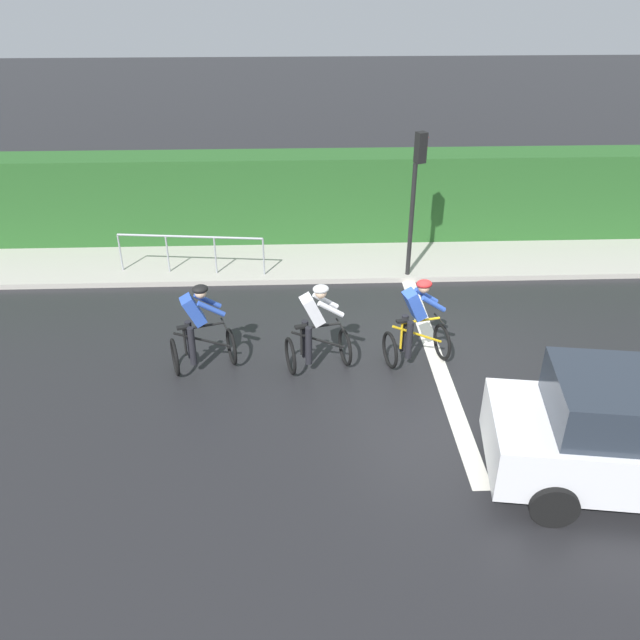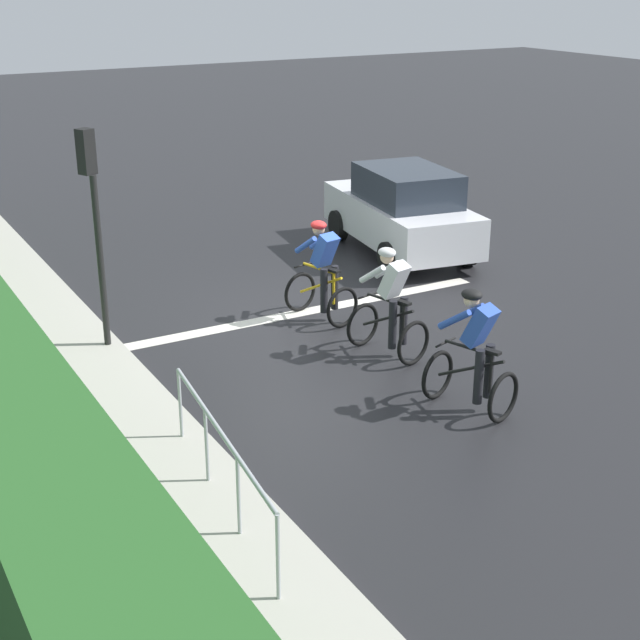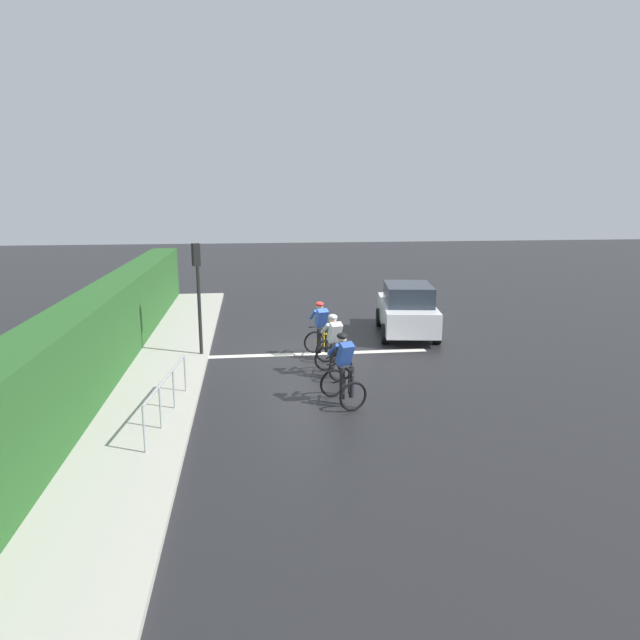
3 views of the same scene
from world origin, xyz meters
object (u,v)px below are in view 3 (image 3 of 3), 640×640
object	(u,v)px
traffic_light_near_crossing	(198,283)
pedestrian_railing_kerbside	(167,388)
cyclist_lead	(344,371)
cyclist_mid	(321,331)
cyclist_second	(334,347)
car_white	(407,309)

from	to	relation	value
traffic_light_near_crossing	pedestrian_railing_kerbside	xyz separation A→B (m)	(0.27, 5.00, -1.44)
cyclist_lead	cyclist_mid	world-z (taller)	same
cyclist_lead	traffic_light_near_crossing	bearing A→B (deg)	-50.64
cyclist_second	car_white	xyz separation A→B (m)	(-3.14, -4.28, 0.08)
cyclist_second	car_white	bearing A→B (deg)	-126.24
cyclist_lead	pedestrian_railing_kerbside	bearing A→B (deg)	9.79
cyclist_second	cyclist_mid	world-z (taller)	same
cyclist_second	traffic_light_near_crossing	bearing A→B (deg)	-32.19
cyclist_mid	car_white	world-z (taller)	car_white
car_white	cyclist_second	bearing A→B (deg)	53.76
cyclist_second	traffic_light_near_crossing	size ratio (longest dim) A/B	0.50
cyclist_lead	cyclist_second	bearing A→B (deg)	-92.09
car_white	cyclist_mid	bearing A→B (deg)	37.37
traffic_light_near_crossing	cyclist_second	bearing A→B (deg)	147.81
cyclist_second	cyclist_mid	xyz separation A→B (m)	(0.12, -1.79, 0.00)
cyclist_mid	traffic_light_near_crossing	xyz separation A→B (m)	(3.51, -0.49, 1.43)
car_white	pedestrian_railing_kerbside	xyz separation A→B (m)	(7.04, 6.99, -0.09)
cyclist_lead	cyclist_mid	size ratio (longest dim) A/B	1.00
cyclist_mid	pedestrian_railing_kerbside	distance (m)	5.88
cyclist_lead	car_white	xyz separation A→B (m)	(-3.21, -6.33, 0.08)
cyclist_lead	pedestrian_railing_kerbside	xyz separation A→B (m)	(3.83, 0.66, -0.01)
cyclist_mid	pedestrian_railing_kerbside	size ratio (longest dim) A/B	0.50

